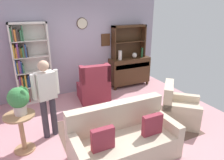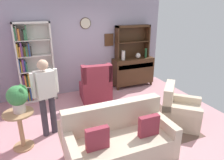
{
  "view_description": "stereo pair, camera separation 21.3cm",
  "coord_description": "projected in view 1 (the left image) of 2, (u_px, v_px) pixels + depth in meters",
  "views": [
    {
      "loc": [
        -1.71,
        -3.56,
        2.48
      ],
      "look_at": [
        0.1,
        0.2,
        0.95
      ],
      "focal_mm": 32.83,
      "sensor_mm": 36.0,
      "label": 1
    },
    {
      "loc": [
        -1.52,
        -3.65,
        2.48
      ],
      "look_at": [
        0.1,
        0.2,
        0.95
      ],
      "focal_mm": 32.83,
      "sensor_mm": 36.0,
      "label": 2
    }
  ],
  "objects": [
    {
      "name": "wingback_chair",
      "position": [
        94.0,
        87.0,
        5.55
      ],
      "size": [
        0.86,
        0.88,
        1.05
      ],
      "color": "maroon",
      "rests_on": "ground_plane"
    },
    {
      "name": "potted_plant_large",
      "position": [
        19.0,
        99.0,
        3.41
      ],
      "size": [
        0.35,
        0.35,
        0.49
      ],
      "color": "beige",
      "rests_on": "plant_stand"
    },
    {
      "name": "bottle_wine",
      "position": [
        142.0,
        53.0,
        6.48
      ],
      "size": [
        0.07,
        0.07,
        0.3
      ],
      "primitive_type": "cylinder",
      "color": "#194223",
      "rests_on": "sideboard"
    },
    {
      "name": "book_stack",
      "position": [
        114.0,
        111.0,
        4.18
      ],
      "size": [
        0.21,
        0.14,
        0.04
      ],
      "color": "#337247",
      "rests_on": "coffee_table"
    },
    {
      "name": "ground_plane",
      "position": [
        112.0,
        124.0,
        4.57
      ],
      "size": [
        5.4,
        4.6,
        0.02
      ],
      "primitive_type": "cube",
      "color": "#C68C93"
    },
    {
      "name": "armchair_floral",
      "position": [
        179.0,
        110.0,
        4.55
      ],
      "size": [
        1.08,
        1.08,
        0.88
      ],
      "color": "beige",
      "rests_on": "ground_plane"
    },
    {
      "name": "area_rug",
      "position": [
        126.0,
        128.0,
        4.39
      ],
      "size": [
        2.72,
        1.77,
        0.01
      ],
      "primitive_type": "cube",
      "color": "brown",
      "rests_on": "ground_plane"
    },
    {
      "name": "vase_tall",
      "position": [
        120.0,
        55.0,
        6.17
      ],
      "size": [
        0.11,
        0.11,
        0.28
      ],
      "primitive_type": "cylinder",
      "color": "beige",
      "rests_on": "sideboard"
    },
    {
      "name": "wall_back",
      "position": [
        80.0,
        45.0,
        5.89
      ],
      "size": [
        5.0,
        0.09,
        2.8
      ],
      "color": "#A399AD",
      "rests_on": "ground_plane"
    },
    {
      "name": "plant_stand",
      "position": [
        21.0,
        129.0,
        3.58
      ],
      "size": [
        0.52,
        0.52,
        0.72
      ],
      "color": "#A87F56",
      "rests_on": "ground_plane"
    },
    {
      "name": "sideboard",
      "position": [
        129.0,
        70.0,
        6.58
      ],
      "size": [
        1.3,
        0.45,
        0.92
      ],
      "color": "#422816",
      "rests_on": "ground_plane"
    },
    {
      "name": "couch_floral",
      "position": [
        123.0,
        140.0,
        3.49
      ],
      "size": [
        1.8,
        0.85,
        0.9
      ],
      "color": "beige",
      "rests_on": "ground_plane"
    },
    {
      "name": "person_reading",
      "position": [
        47.0,
        94.0,
        3.85
      ],
      "size": [
        0.52,
        0.28,
        1.56
      ],
      "color": "#38333D",
      "rests_on": "ground_plane"
    },
    {
      "name": "bookshelf",
      "position": [
        29.0,
        64.0,
        5.26
      ],
      "size": [
        0.9,
        0.3,
        2.1
      ],
      "color": "silver",
      "rests_on": "ground_plane"
    },
    {
      "name": "coffee_table",
      "position": [
        108.0,
        115.0,
        4.2
      ],
      "size": [
        0.8,
        0.5,
        0.42
      ],
      "color": "#422816",
      "rests_on": "ground_plane"
    },
    {
      "name": "vase_round",
      "position": [
        135.0,
        55.0,
        6.41
      ],
      "size": [
        0.15,
        0.15,
        0.17
      ],
      "primitive_type": "ellipsoid",
      "color": "beige",
      "rests_on": "sideboard"
    },
    {
      "name": "sideboard_hutch",
      "position": [
        129.0,
        37.0,
        6.32
      ],
      "size": [
        1.1,
        0.26,
        1.0
      ],
      "color": "#422816",
      "rests_on": "sideboard"
    }
  ]
}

